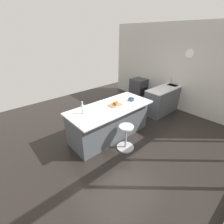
# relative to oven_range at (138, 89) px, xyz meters

# --- Properties ---
(ground_plane) EXTENTS (7.70, 7.70, 0.00)m
(ground_plane) POSITION_rel_oven_range_xyz_m (2.59, 1.36, -0.44)
(ground_plane) COLOR black
(interior_partition_left) EXTENTS (0.15, 5.92, 3.00)m
(interior_partition_left) POSITION_rel_oven_range_xyz_m (-0.35, 1.36, 1.06)
(interior_partition_left) COLOR beige
(interior_partition_left) RESTS_ON ground_plane
(sink_cabinet) EXTENTS (2.18, 0.60, 1.20)m
(sink_cabinet) POSITION_rel_oven_range_xyz_m (-0.00, 1.44, 0.02)
(sink_cabinet) COLOR #4C5156
(sink_cabinet) RESTS_ON ground_plane
(oven_range) EXTENTS (0.60, 0.61, 0.89)m
(oven_range) POSITION_rel_oven_range_xyz_m (0.00, 0.00, 0.00)
(oven_range) COLOR #38383D
(oven_range) RESTS_ON ground_plane
(kitchen_island) EXTENTS (2.31, 1.03, 0.92)m
(kitchen_island) POSITION_rel_oven_range_xyz_m (2.80, 1.30, 0.02)
(kitchen_island) COLOR #4C5156
(kitchen_island) RESTS_ON ground_plane
(stool_by_window) EXTENTS (0.44, 0.44, 0.66)m
(stool_by_window) POSITION_rel_oven_range_xyz_m (2.87, 2.00, -0.13)
(stool_by_window) COLOR #B7B7BC
(stool_by_window) RESTS_ON ground_plane
(cutting_board) EXTENTS (0.36, 0.24, 0.02)m
(cutting_board) POSITION_rel_oven_range_xyz_m (2.65, 1.36, 0.49)
(cutting_board) COLOR olive
(cutting_board) RESTS_ON kitchen_island
(apple_red) EXTENTS (0.07, 0.07, 0.07)m
(apple_red) POSITION_rel_oven_range_xyz_m (2.67, 1.39, 0.54)
(apple_red) COLOR red
(apple_red) RESTS_ON cutting_board
(apple_yellow) EXTENTS (0.07, 0.07, 0.07)m
(apple_yellow) POSITION_rel_oven_range_xyz_m (2.52, 1.29, 0.54)
(apple_yellow) COLOR gold
(apple_yellow) RESTS_ON cutting_board
(apple_green) EXTENTS (0.07, 0.07, 0.07)m
(apple_green) POSITION_rel_oven_range_xyz_m (2.63, 1.31, 0.54)
(apple_green) COLOR #609E2D
(apple_green) RESTS_ON cutting_board
(water_bottle) EXTENTS (0.06, 0.06, 0.31)m
(water_bottle) POSITION_rel_oven_range_xyz_m (3.55, 1.20, 0.60)
(water_bottle) COLOR silver
(water_bottle) RESTS_ON kitchen_island
(fruit_bowl) EXTENTS (0.18, 0.18, 0.07)m
(fruit_bowl) POSITION_rel_oven_range_xyz_m (2.09, 1.42, 0.52)
(fruit_bowl) COLOR #334C6B
(fruit_bowl) RESTS_ON kitchen_island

